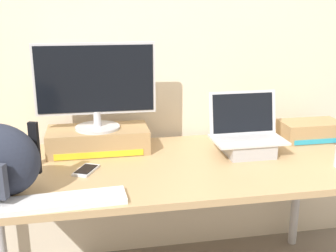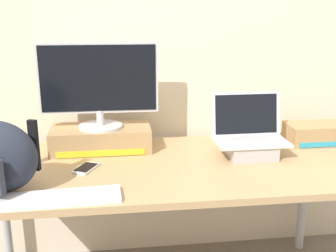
% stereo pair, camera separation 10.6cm
% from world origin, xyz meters
% --- Properties ---
extents(back_wall, '(7.00, 0.10, 2.60)m').
position_xyz_m(back_wall, '(0.00, 0.49, 1.30)').
color(back_wall, beige).
rests_on(back_wall, ground).
extents(desk, '(1.80, 0.78, 0.71)m').
position_xyz_m(desk, '(0.00, 0.00, 0.65)').
color(desk, tan).
rests_on(desk, ground).
extents(toner_box_yellow, '(0.49, 0.24, 0.11)m').
position_xyz_m(toner_box_yellow, '(-0.31, 0.24, 0.77)').
color(toner_box_yellow, '#A88456').
rests_on(toner_box_yellow, desk).
extents(desktop_monitor, '(0.58, 0.22, 0.42)m').
position_xyz_m(desktop_monitor, '(-0.31, 0.24, 1.04)').
color(desktop_monitor, silver).
rests_on(desktop_monitor, toner_box_yellow).
extents(open_laptop, '(0.34, 0.22, 0.29)m').
position_xyz_m(open_laptop, '(0.40, 0.07, 0.78)').
color(open_laptop, '#ADADB2').
rests_on(open_laptop, desk).
extents(external_keyboard, '(0.46, 0.15, 0.02)m').
position_xyz_m(external_keyboard, '(-0.45, -0.32, 0.72)').
color(external_keyboard, white).
rests_on(external_keyboard, desk).
extents(cell_phone, '(0.12, 0.15, 0.01)m').
position_xyz_m(cell_phone, '(-0.37, -0.02, 0.72)').
color(cell_phone, silver).
rests_on(cell_phone, desk).
extents(toner_box_cyan, '(0.32, 0.18, 0.10)m').
position_xyz_m(toner_box_cyan, '(0.82, 0.21, 0.76)').
color(toner_box_cyan, '#A88456').
rests_on(toner_box_cyan, desk).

